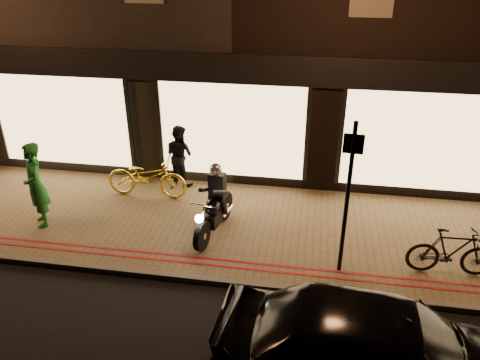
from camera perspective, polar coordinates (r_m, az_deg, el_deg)
name	(u,v)px	position (r m, az deg, el deg)	size (l,w,h in m)	color
ground	(195,284)	(9.07, -5.53, -12.45)	(90.00, 90.00, 0.00)	black
sidewalk	(217,225)	(10.61, -2.83, -5.52)	(50.00, 4.00, 0.12)	#736247
kerb_stone	(195,279)	(9.07, -5.47, -11.96)	(50.00, 0.14, 0.12)	#59544C
red_kerb_lines	(202,261)	(9.41, -4.71, -9.80)	(50.00, 0.26, 0.01)	maroon
motorcycle	(215,207)	(9.96, -3.12, -3.34)	(0.67, 1.93, 1.59)	black
sign_post	(348,192)	(8.49, 13.02, -1.48)	(0.35, 0.09, 3.00)	black
bicycle_gold	(147,177)	(11.67, -11.29, 0.38)	(0.70, 2.01, 1.06)	yellow
bicycle_dark	(452,252)	(9.63, 24.39, -7.98)	(0.46, 1.62, 0.98)	black
person_green	(36,185)	(11.02, -23.65, -0.58)	(0.70, 0.46, 1.92)	#1C6A26
person_dark	(180,155)	(12.07, -7.38, 3.02)	(0.78, 0.60, 1.60)	black
parked_car	(384,355)	(6.95, 17.10, -19.72)	(1.86, 4.63, 1.58)	black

